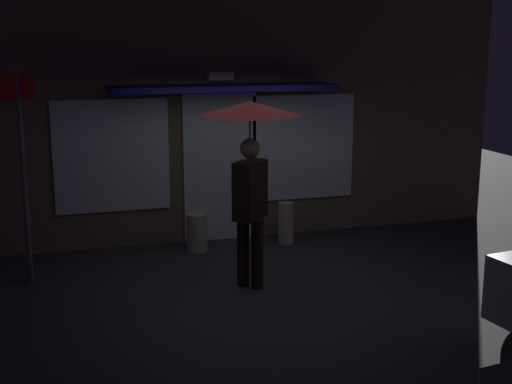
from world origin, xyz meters
The scene contains 6 objects.
ground_plane centered at (0.00, 0.00, 0.00)m, with size 18.00×18.00×0.00m, color #2D2D33.
building_facade centered at (0.00, 2.34, 1.82)m, with size 8.98×1.00×3.66m.
person_with_umbrella centered at (-0.15, 0.07, 1.74)m, with size 1.16×1.16×2.26m.
street_sign_post centered at (-2.73, 1.00, 1.50)m, with size 0.40×0.07×2.67m.
sidewalk_bollard centered at (0.87, 1.69, 0.31)m, with size 0.23×0.23×0.62m, color #B2A899.
sidewalk_bollard_2 centered at (-0.47, 1.70, 0.27)m, with size 0.30×0.30×0.54m, color #B2A899.
Camera 1 is at (-2.38, -7.67, 2.98)m, focal length 48.69 mm.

